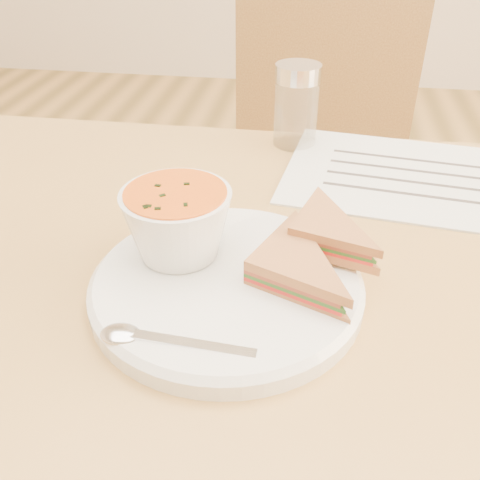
% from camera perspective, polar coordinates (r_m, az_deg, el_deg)
% --- Properties ---
extents(dining_table, '(1.00, 0.70, 0.75)m').
position_cam_1_polar(dining_table, '(0.84, 2.28, -23.28)').
color(dining_table, brown).
rests_on(dining_table, floor).
extents(chair_far, '(0.44, 0.44, 0.93)m').
position_cam_1_polar(chair_far, '(1.22, 7.44, 3.48)').
color(chair_far, brown).
rests_on(chair_far, floor).
extents(plate, '(0.27, 0.27, 0.02)m').
position_cam_1_polar(plate, '(0.52, -1.43, -4.99)').
color(plate, white).
rests_on(plate, dining_table).
extents(soup_bowl, '(0.13, 0.13, 0.07)m').
position_cam_1_polar(soup_bowl, '(0.52, -6.65, 1.44)').
color(soup_bowl, white).
rests_on(soup_bowl, plate).
extents(sandwich_half_a, '(0.14, 0.14, 0.03)m').
position_cam_1_polar(sandwich_half_a, '(0.49, 0.38, -3.77)').
color(sandwich_half_a, '#B66B40').
rests_on(sandwich_half_a, plate).
extents(sandwich_half_b, '(0.12, 0.12, 0.03)m').
position_cam_1_polar(sandwich_half_b, '(0.52, 5.03, -0.01)').
color(sandwich_half_b, '#B66B40').
rests_on(sandwich_half_b, plate).
extents(spoon, '(0.17, 0.04, 0.01)m').
position_cam_1_polar(spoon, '(0.45, -6.48, -10.84)').
color(spoon, silver).
rests_on(spoon, plate).
extents(paper_menu, '(0.36, 0.29, 0.00)m').
position_cam_1_polar(paper_menu, '(0.76, 17.87, 6.43)').
color(paper_menu, white).
rests_on(paper_menu, dining_table).
extents(condiment_shaker, '(0.08, 0.08, 0.12)m').
position_cam_1_polar(condiment_shaker, '(0.81, 6.02, 14.07)').
color(condiment_shaker, silver).
rests_on(condiment_shaker, dining_table).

